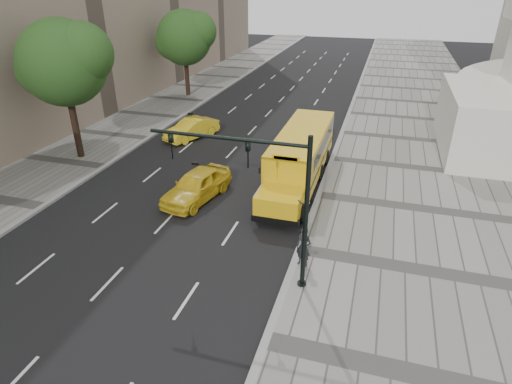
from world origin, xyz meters
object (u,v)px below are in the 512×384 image
(school_bus, at_px, (301,153))
(pedestrian, at_px, (304,247))
(traffic_signal, at_px, (269,192))
(tree_c, at_px, (185,37))
(taxi_far, at_px, (192,129))
(taxi_near, at_px, (197,185))
(tree_b, at_px, (64,62))

(school_bus, xyz_separation_m, pedestrian, (1.88, -8.64, -0.71))
(school_bus, xyz_separation_m, traffic_signal, (0.69, -9.94, 2.33))
(traffic_signal, bearing_deg, tree_c, 120.56)
(taxi_far, distance_m, pedestrian, 17.65)
(taxi_far, bearing_deg, taxi_near, -39.85)
(school_bus, bearing_deg, tree_b, -176.66)
(taxi_far, bearing_deg, tree_c, 139.79)
(tree_c, xyz_separation_m, pedestrian, (16.78, -25.12, -4.74))
(taxi_near, bearing_deg, traffic_signal, -34.07)
(tree_b, xyz_separation_m, school_bus, (14.90, 0.87, -4.60))
(tree_c, xyz_separation_m, traffic_signal, (15.59, -26.41, -1.70))
(tree_b, height_order, taxi_near, tree_b)
(school_bus, height_order, taxi_far, school_bus)
(school_bus, distance_m, pedestrian, 8.87)
(taxi_near, xyz_separation_m, taxi_far, (-4.42, 9.07, -0.09))
(tree_b, xyz_separation_m, tree_c, (-0.00, 17.34, -0.58))
(tree_c, relative_size, traffic_signal, 1.31)
(pedestrian, relative_size, traffic_signal, 0.28)
(tree_c, height_order, pedestrian, tree_c)
(taxi_far, xyz_separation_m, traffic_signal, (10.07, -14.89, 3.35))
(traffic_signal, bearing_deg, taxi_far, 124.08)
(school_bus, height_order, pedestrian, school_bus)
(tree_b, bearing_deg, tree_c, 90.01)
(tree_c, distance_m, taxi_far, 13.74)
(tree_c, distance_m, traffic_signal, 30.72)
(tree_c, bearing_deg, traffic_signal, -59.44)
(taxi_far, bearing_deg, school_bus, -3.62)
(tree_b, distance_m, taxi_near, 11.83)
(tree_b, xyz_separation_m, taxi_far, (5.52, 5.82, -5.63))
(taxi_far, relative_size, traffic_signal, 0.70)
(tree_b, xyz_separation_m, traffic_signal, (15.59, -9.07, -2.28))
(tree_c, bearing_deg, taxi_near, -64.24)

